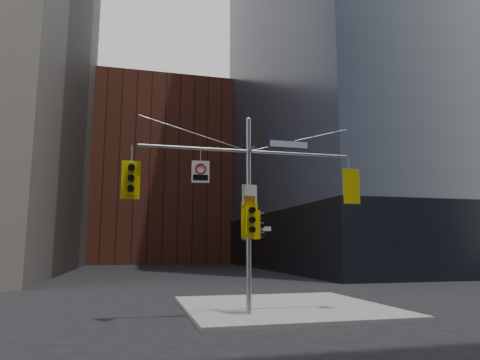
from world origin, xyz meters
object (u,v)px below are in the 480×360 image
signal_assembly (249,194)px  traffic_light_east_arm (350,187)px  traffic_light_west_arm (131,179)px  street_sign_blade (289,144)px  traffic_light_pole_side (257,225)px  traffic_light_pole_front (251,220)px  regulatory_sign_arm (201,171)px

signal_assembly → traffic_light_east_arm: bearing=0.0°
traffic_light_west_arm → street_sign_blade: (5.78, -0.01, 1.55)m
traffic_light_pole_side → traffic_light_pole_front: traffic_light_pole_front is taller
traffic_light_pole_side → regulatory_sign_arm: regulatory_sign_arm is taller
traffic_light_pole_front → street_sign_blade: 3.33m
signal_assembly → street_sign_blade: signal_assembly is taller
traffic_light_west_arm → traffic_light_pole_front: size_ratio=1.06×
traffic_light_east_arm → street_sign_blade: (-2.49, 0.00, 1.55)m
traffic_light_west_arm → traffic_light_east_arm: traffic_light_east_arm is taller
traffic_light_west_arm → traffic_light_pole_side: bearing=-1.9°
traffic_light_east_arm → traffic_light_pole_side: size_ratio=1.31×
traffic_light_west_arm → regulatory_sign_arm: size_ratio=1.68×
traffic_light_west_arm → traffic_light_east_arm: bearing=-1.9°
signal_assembly → regulatory_sign_arm: bearing=-179.4°
signal_assembly → traffic_light_west_arm: bearing=179.8°
traffic_light_west_arm → traffic_light_east_arm: (8.27, -0.01, -0.00)m
traffic_light_pole_front → traffic_light_pole_side: bearing=40.3°
traffic_light_pole_front → regulatory_sign_arm: size_ratio=1.59×
traffic_light_west_arm → traffic_light_east_arm: 8.27m
street_sign_blade → regulatory_sign_arm: (-3.38, -0.02, -1.17)m
traffic_light_east_arm → traffic_light_pole_side: (-3.76, 0.00, -1.51)m
traffic_light_pole_side → traffic_light_west_arm: bearing=92.6°
traffic_light_pole_side → street_sign_blade: 3.32m
traffic_light_east_arm → traffic_light_pole_front: (-4.08, -0.27, -1.37)m
street_sign_blade → traffic_light_pole_side: bearing=179.3°
traffic_light_east_arm → traffic_light_west_arm: bearing=6.7°
regulatory_sign_arm → traffic_light_west_arm: bearing=-176.2°
signal_assembly → street_sign_blade: size_ratio=4.97×
signal_assembly → traffic_light_pole_front: 1.02m
signal_assembly → traffic_light_west_arm: signal_assembly is taller
signal_assembly → traffic_light_pole_front: (0.00, -0.27, -0.98)m
traffic_light_east_arm → regulatory_sign_arm: 5.88m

